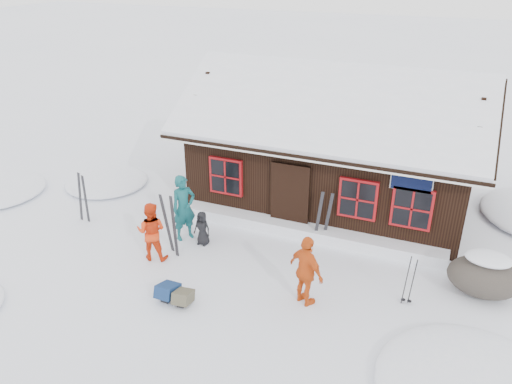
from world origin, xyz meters
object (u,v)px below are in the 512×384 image
boulder (484,276)px  ski_poles (409,282)px  skier_crouched (202,228)px  backpack_olive (183,299)px  skier_orange_left (151,231)px  backpack_blue (168,293)px  skier_orange_right (306,271)px  skier_teal (184,208)px  ski_pair_left (83,199)px

boulder → ski_poles: ski_poles is taller
skier_crouched → ski_poles: bearing=-2.6°
backpack_olive → skier_orange_left: bearing=134.0°
boulder → backpack_blue: (-6.73, -3.01, -0.34)m
skier_orange_right → boulder: (3.75, 1.93, -0.37)m
skier_orange_right → backpack_blue: (-2.99, -1.08, -0.72)m
skier_teal → backpack_blue: skier_teal is taller
skier_orange_left → boulder: 8.18m
skier_teal → skier_crouched: skier_teal is taller
skier_crouched → ski_poles: (5.55, -0.52, 0.11)m
skier_teal → boulder: (7.74, 0.44, -0.46)m
skier_orange_left → backpack_olive: (1.70, -1.39, -0.67)m
backpack_olive → skier_crouched: bearing=101.7°
skier_crouched → ski_poles: size_ratio=0.77×
boulder → backpack_blue: size_ratio=3.03×
backpack_blue → backpack_olive: (0.43, -0.04, -0.01)m
boulder → ski_poles: 1.91m
backpack_olive → skier_orange_right: bearing=17.0°
skier_teal → ski_poles: skier_teal is taller
skier_orange_left → boulder: (8.00, 1.66, -0.31)m
skier_orange_left → boulder: skier_orange_left is taller
skier_orange_right → backpack_olive: (-2.55, -1.12, -0.73)m
skier_crouched → boulder: (7.13, 0.54, -0.00)m
boulder → skier_crouched: bearing=-175.6°
skier_orange_left → backpack_olive: bearing=125.7°
backpack_blue → ski_poles: bearing=20.7°
skier_teal → ski_pair_left: skier_teal is taller
skier_crouched → boulder: skier_crouched is taller
skier_orange_right → backpack_blue: skier_orange_right is taller
boulder → backpack_blue: 7.38m
skier_orange_left → ski_pair_left: bearing=-32.3°
skier_crouched → backpack_blue: bearing=-78.1°
skier_teal → ski_poles: bearing=-61.6°
skier_orange_left → backpack_blue: size_ratio=2.93×
backpack_olive → ski_pair_left: bearing=147.0°
skier_orange_right → backpack_blue: 3.26m
skier_teal → skier_orange_left: skier_teal is taller
skier_crouched → ski_poles: 5.57m
skier_crouched → backpack_olive: skier_crouched is taller
skier_orange_right → boulder: bearing=-122.3°
boulder → ski_poles: bearing=-146.1°
skier_teal → ski_pair_left: (-3.25, -0.29, -0.20)m
skier_teal → skier_orange_left: bearing=-157.9°
skier_crouched → ski_pair_left: (-3.85, -0.19, 0.26)m
skier_teal → ski_poles: (6.15, -0.62, -0.35)m
skier_orange_right → backpack_olive: size_ratio=3.45×
skier_teal → backpack_olive: bearing=-117.0°
skier_teal → skier_orange_left: size_ratio=1.18×
ski_poles → skier_orange_right: bearing=-158.1°
skier_teal → backpack_olive: 3.09m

